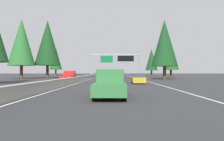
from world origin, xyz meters
TOP-DOWN VIEW (x-y plane):
  - ground_plane at (60.00, 0.00)m, footprint 320.00×320.00m
  - median_barrier at (80.00, 0.30)m, footprint 180.00×0.56m
  - shoulder_stripe_right at (70.00, -11.52)m, footprint 160.00×0.16m
  - shoulder_stripe_median at (70.00, -0.25)m, footprint 160.00×0.16m
  - sign_gantry_overhead at (54.30, -6.04)m, footprint 0.50×12.68m
  - pickup_mid_center at (12.73, -5.42)m, footprint 5.60×2.00m
  - sedan_far_right at (29.26, -9.09)m, footprint 4.40×1.80m
  - sedan_near_right at (57.30, -5.47)m, footprint 4.40×1.80m
  - bus_mid_right at (127.16, -5.51)m, footprint 11.50×2.55m
  - box_truck_far_left at (107.96, -5.39)m, footprint 8.50×2.40m
  - minivan_mid_left at (74.47, -1.67)m, footprint 5.00×1.95m
  - oncoming_near at (37.95, 2.72)m, footprint 5.60×2.00m
  - conifer_right_near at (46.70, -16.90)m, footprint 5.90×5.90m
  - conifer_right_mid at (61.79, -22.20)m, footprint 4.57×4.57m
  - conifer_right_far at (79.36, -19.47)m, footprint 4.51×4.51m
  - conifer_left_near at (51.03, 17.23)m, footprint 6.49×6.49m
  - conifer_left_mid at (56.82, 12.59)m, footprint 6.93×6.93m
  - conifer_left_far at (93.33, 20.24)m, footprint 5.43×5.43m

SIDE VIEW (x-z plane):
  - ground_plane at x=60.00m, z-range 0.00..0.00m
  - shoulder_stripe_right at x=70.00m, z-range 0.00..0.01m
  - shoulder_stripe_median at x=70.00m, z-range 0.00..0.01m
  - median_barrier at x=80.00m, z-range 0.00..0.90m
  - sedan_far_right at x=29.26m, z-range -0.05..1.42m
  - sedan_near_right at x=57.30m, z-range -0.05..1.42m
  - pickup_mid_center at x=12.73m, z-range -0.02..1.84m
  - oncoming_near at x=37.95m, z-range -0.02..1.84m
  - minivan_mid_left at x=74.47m, z-range 0.11..1.80m
  - box_truck_far_left at x=107.96m, z-range 0.14..3.09m
  - bus_mid_right at x=127.16m, z-range 0.17..3.27m
  - sign_gantry_overhead at x=54.30m, z-range 1.89..8.29m
  - conifer_right_far at x=79.36m, z-range 1.10..11.36m
  - conifer_right_mid at x=61.79m, z-range 1.12..11.51m
  - conifer_left_far at x=93.33m, z-range 1.33..13.67m
  - conifer_right_near at x=46.70m, z-range 1.45..14.85m
  - conifer_left_near at x=51.03m, z-range 1.60..16.34m
  - conifer_left_mid at x=56.82m, z-range 1.71..17.46m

